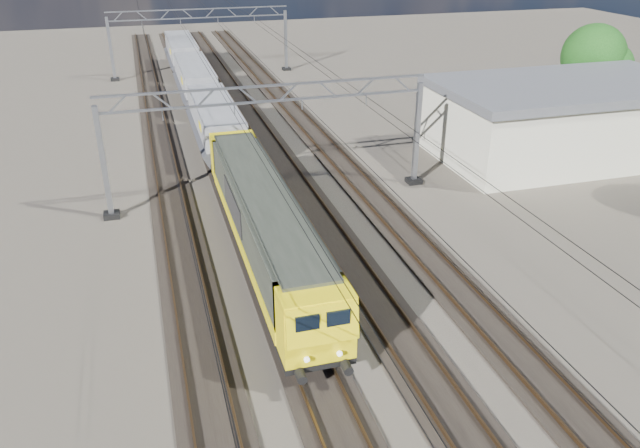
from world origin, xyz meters
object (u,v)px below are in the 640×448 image
object	(u,v)px
locomotive	(264,221)
hopper_wagon_third	(182,52)
hopper_wagon_lead	(216,122)
industrial_shed	(565,119)
catenary_gantry_mid	(270,139)
catenary_gantry_far	(201,39)
tree_far	(598,59)
hopper_wagon_mid	(195,80)

from	to	relation	value
locomotive	hopper_wagon_third	xyz separation A→B (m)	(-0.00, 46.10, -0.09)
hopper_wagon_lead	industrial_shed	distance (m)	25.29
catenary_gantry_mid	catenary_gantry_far	size ratio (longest dim) A/B	1.00
industrial_shed	catenary_gantry_far	bearing A→B (deg)	122.91
locomotive	hopper_wagon_lead	distance (m)	17.70
catenary_gantry_mid	hopper_wagon_third	xyz separation A→B (m)	(-2.00, 38.36, -1.67)
hopper_wagon_lead	tree_far	xyz separation A→B (m)	(32.32, -0.17, 2.84)
catenary_gantry_mid	hopper_wagon_lead	xyz separation A→B (m)	(-2.00, 9.96, -1.67)
hopper_wagon_mid	industrial_shed	xyz separation A→B (m)	(24.00, -22.16, 0.49)
industrial_shed	tree_far	size ratio (longest dim) A/B	2.34
hopper_wagon_third	catenary_gantry_mid	bearing A→B (deg)	-87.01
hopper_wagon_mid	industrial_shed	size ratio (longest dim) A/B	0.70
catenary_gantry_mid	catenary_gantry_far	world-z (taller)	same
catenary_gantry_far	locomotive	distance (m)	43.81
hopper_wagon_third	hopper_wagon_lead	bearing A→B (deg)	-90.00
locomotive	tree_far	distance (m)	36.87
hopper_wagon_mid	tree_far	xyz separation A→B (m)	(32.32, -14.37, 2.84)
hopper_wagon_third	tree_far	bearing A→B (deg)	-41.48
hopper_wagon_lead	locomotive	bearing A→B (deg)	-90.00
catenary_gantry_mid	catenary_gantry_far	distance (m)	36.00
catenary_gantry_mid	hopper_wagon_lead	distance (m)	10.29
catenary_gantry_mid	locomotive	distance (m)	8.15
catenary_gantry_far	hopper_wagon_mid	world-z (taller)	catenary_gantry_far
hopper_wagon_third	tree_far	xyz separation A→B (m)	(32.32, -28.57, 2.84)
catenary_gantry_mid	hopper_wagon_mid	size ratio (longest dim) A/B	1.53
catenary_gantry_far	catenary_gantry_mid	bearing A→B (deg)	-90.00
hopper_wagon_mid	tree_far	bearing A→B (deg)	-23.97
locomotive	industrial_shed	size ratio (longest dim) A/B	1.13
locomotive	hopper_wagon_mid	world-z (taller)	locomotive
catenary_gantry_mid	tree_far	size ratio (longest dim) A/B	2.50
hopper_wagon_lead	industrial_shed	bearing A→B (deg)	-18.34
catenary_gantry_mid	hopper_wagon_third	bearing A→B (deg)	92.99
hopper_wagon_third	industrial_shed	size ratio (longest dim) A/B	0.70
hopper_wagon_third	hopper_wagon_mid	bearing A→B (deg)	-90.00
catenary_gantry_far	hopper_wagon_lead	xyz separation A→B (m)	(-2.00, -26.04, -1.67)
locomotive	hopper_wagon_lead	bearing A→B (deg)	90.00
catenary_gantry_far	industrial_shed	world-z (taller)	catenary_gantry_far
locomotive	hopper_wagon_third	world-z (taller)	locomotive
locomotive	hopper_wagon_mid	distance (m)	31.90
hopper_wagon_mid	industrial_shed	world-z (taller)	industrial_shed
catenary_gantry_far	locomotive	size ratio (longest dim) A/B	0.94
catenary_gantry_mid	hopper_wagon_third	size ratio (longest dim) A/B	1.53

